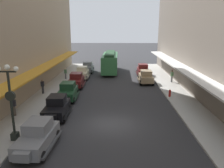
# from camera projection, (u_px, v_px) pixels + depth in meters

# --- Properties ---
(ground_plane) EXTENTS (200.00, 200.00, 0.00)m
(ground_plane) POSITION_uv_depth(u_px,v_px,m) (111.00, 124.00, 17.80)
(ground_plane) COLOR #2D2D30
(sidewalk_left) EXTENTS (3.00, 60.00, 0.15)m
(sidewalk_left) POSITION_uv_depth(u_px,v_px,m) (18.00, 122.00, 17.93)
(sidewalk_left) COLOR #B7B5AD
(sidewalk_left) RESTS_ON ground
(sidewalk_right) EXTENTS (3.00, 60.00, 0.15)m
(sidewalk_right) POSITION_uv_depth(u_px,v_px,m) (204.00, 124.00, 17.64)
(sidewalk_right) COLOR #B7B5AD
(sidewalk_right) RESTS_ON ground
(parked_car_0) EXTENTS (2.30, 4.32, 1.84)m
(parked_car_0) POSITION_uv_depth(u_px,v_px,m) (37.00, 135.00, 13.88)
(parked_car_0) COLOR slate
(parked_car_0) RESTS_ON ground
(parked_car_1) EXTENTS (2.15, 4.26, 1.84)m
(parked_car_1) POSITION_uv_depth(u_px,v_px,m) (88.00, 67.00, 38.28)
(parked_car_1) COLOR slate
(parked_car_1) RESTS_ON ground
(parked_car_2) EXTENTS (2.24, 4.30, 1.84)m
(parked_car_2) POSITION_uv_depth(u_px,v_px,m) (68.00, 91.00, 23.69)
(parked_car_2) COLOR #193D23
(parked_car_2) RESTS_ON ground
(parked_car_3) EXTENTS (2.19, 4.28, 1.84)m
(parked_car_3) POSITION_uv_depth(u_px,v_px,m) (143.00, 70.00, 35.78)
(parked_car_3) COLOR #591919
(parked_car_3) RESTS_ON ground
(parked_car_4) EXTENTS (2.17, 4.27, 1.84)m
(parked_car_4) POSITION_uv_depth(u_px,v_px,m) (82.00, 73.00, 33.53)
(parked_car_4) COLOR beige
(parked_car_4) RESTS_ON ground
(parked_car_5) EXTENTS (2.21, 4.29, 1.84)m
(parked_car_5) POSITION_uv_depth(u_px,v_px,m) (76.00, 80.00, 28.75)
(parked_car_5) COLOR #591919
(parked_car_5) RESTS_ON ground
(parked_car_6) EXTENTS (2.16, 4.27, 1.84)m
(parked_car_6) POSITION_uv_depth(u_px,v_px,m) (146.00, 76.00, 30.81)
(parked_car_6) COLOR #997F5B
(parked_car_6) RESTS_ON ground
(parked_car_7) EXTENTS (2.25, 4.30, 1.84)m
(parked_car_7) POSITION_uv_depth(u_px,v_px,m) (57.00, 106.00, 19.01)
(parked_car_7) COLOR black
(parked_car_7) RESTS_ON ground
(streetcar) EXTENTS (2.62, 9.63, 3.46)m
(streetcar) POSITION_uv_depth(u_px,v_px,m) (110.00, 61.00, 38.18)
(streetcar) COLOR #33723F
(streetcar) RESTS_ON ground
(lamp_post_with_clock) EXTENTS (1.42, 0.44, 5.16)m
(lamp_post_with_clock) POSITION_uv_depth(u_px,v_px,m) (11.00, 100.00, 14.31)
(lamp_post_with_clock) COLOR black
(lamp_post_with_clock) RESTS_ON sidewalk_left
(fire_hydrant) EXTENTS (0.24, 0.24, 0.82)m
(fire_hydrant) POSITION_uv_depth(u_px,v_px,m) (170.00, 93.00, 24.30)
(fire_hydrant) COLOR #B21E19
(fire_hydrant) RESTS_ON sidewalk_right
(pedestrian_0) EXTENTS (0.36, 0.24, 1.64)m
(pedestrian_0) POSITION_uv_depth(u_px,v_px,m) (43.00, 86.00, 25.40)
(pedestrian_0) COLOR #2D2D33
(pedestrian_0) RESTS_ON sidewalk_left
(pedestrian_1) EXTENTS (0.36, 0.28, 1.67)m
(pedestrian_1) POSITION_uv_depth(u_px,v_px,m) (172.00, 76.00, 30.77)
(pedestrian_1) COLOR slate
(pedestrian_1) RESTS_ON sidewalk_right
(pedestrian_2) EXTENTS (0.36, 0.24, 1.64)m
(pedestrian_2) POSITION_uv_depth(u_px,v_px,m) (14.00, 106.00, 18.93)
(pedestrian_2) COLOR #4C4238
(pedestrian_2) RESTS_ON sidewalk_left
(pedestrian_3) EXTENTS (0.36, 0.24, 1.64)m
(pedestrian_3) POSITION_uv_depth(u_px,v_px,m) (66.00, 73.00, 32.74)
(pedestrian_3) COLOR slate
(pedestrian_3) RESTS_ON sidewalk_left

